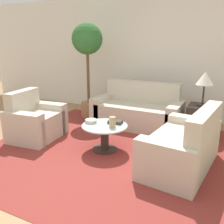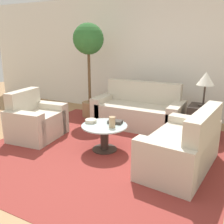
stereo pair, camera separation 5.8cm
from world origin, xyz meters
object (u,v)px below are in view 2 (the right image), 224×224
object	(u,v)px
armchair	(35,122)
vase	(112,122)
potted_plant	(89,49)
book_stack	(115,122)
table_lamp	(206,80)
coffee_table	(104,134)
loveseat	(185,149)
sofa_main	(139,112)
bowl	(91,121)

from	to	relation	value
armchair	vase	world-z (taller)	armchair
potted_plant	book_stack	world-z (taller)	potted_plant
table_lamp	potted_plant	bearing A→B (deg)	177.17
vase	coffee_table	bearing A→B (deg)	166.84
armchair	potted_plant	xyz separation A→B (m)	(0.18, 1.50, 1.19)
loveseat	table_lamp	xyz separation A→B (m)	(0.00, 1.32, 0.72)
loveseat	potted_plant	world-z (taller)	potted_plant
loveseat	potted_plant	distance (m)	3.02
vase	table_lamp	bearing A→B (deg)	50.91
coffee_table	table_lamp	size ratio (longest dim) A/B	1.20
book_stack	sofa_main	bearing A→B (deg)	85.84
loveseat	bowl	distance (m)	1.48
table_lamp	potted_plant	distance (m)	2.43
sofa_main	loveseat	distance (m)	1.79
sofa_main	coffee_table	size ratio (longest dim) A/B	2.44
vase	bowl	distance (m)	0.41
table_lamp	coffee_table	bearing A→B (deg)	-133.59
potted_plant	armchair	bearing A→B (deg)	-96.84
loveseat	table_lamp	size ratio (longest dim) A/B	2.40
sofa_main	table_lamp	distance (m)	1.39
potted_plant	bowl	world-z (taller)	potted_plant
loveseat	bowl	size ratio (longest dim) A/B	7.81
table_lamp	book_stack	world-z (taller)	table_lamp
coffee_table	book_stack	xyz separation A→B (m)	(0.10, 0.16, 0.17)
coffee_table	potted_plant	distance (m)	2.18
armchair	book_stack	size ratio (longest dim) A/B	4.19
potted_plant	vase	distance (m)	2.18
armchair	sofa_main	bearing A→B (deg)	-50.49
table_lamp	book_stack	size ratio (longest dim) A/B	2.55
armchair	coffee_table	xyz separation A→B (m)	(1.34, 0.09, -0.02)
book_stack	coffee_table	bearing A→B (deg)	-130.53
loveseat	vase	distance (m)	1.09
coffee_table	bowl	size ratio (longest dim) A/B	3.91
armchair	book_stack	xyz separation A→B (m)	(1.44, 0.25, 0.15)
bowl	vase	bearing A→B (deg)	-6.44
table_lamp	bowl	bearing A→B (deg)	-139.08
vase	bowl	size ratio (longest dim) A/B	0.91
armchair	coffee_table	bearing A→B (deg)	-92.08
potted_plant	coffee_table	bearing A→B (deg)	-50.52
armchair	table_lamp	world-z (taller)	table_lamp
potted_plant	vase	size ratio (longest dim) A/B	12.21
sofa_main	loveseat	world-z (taller)	sofa_main
loveseat	vase	size ratio (longest dim) A/B	8.59
armchair	table_lamp	size ratio (longest dim) A/B	1.64
sofa_main	book_stack	bearing A→B (deg)	-86.95
sofa_main	potted_plant	bearing A→B (deg)	175.56
sofa_main	coffee_table	bearing A→B (deg)	-91.86
potted_plant	bowl	xyz separation A→B (m)	(0.91, -1.40, -1.03)
loveseat	coffee_table	world-z (taller)	loveseat
potted_plant	sofa_main	bearing A→B (deg)	-4.44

